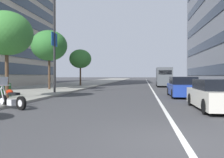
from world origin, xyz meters
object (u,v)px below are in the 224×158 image
object	(u,v)px
street_lamp_with_banners	(57,27)
street_tree_mid_sidewalk	(49,46)
car_following_behind	(217,95)
street_tree_by_lamp_post	(7,33)
car_mid_block_traffic	(183,87)
delivery_van_ahead	(164,77)
street_tree_far_plaza	(80,59)
motorcycle_mid_row	(11,99)

from	to	relation	value
street_lamp_with_banners	street_tree_mid_sidewalk	xyz separation A→B (m)	(4.11, 2.41, -1.02)
car_following_behind	street_tree_by_lamp_post	bearing A→B (deg)	77.22
car_mid_block_traffic	street_tree_by_lamp_post	size ratio (longest dim) A/B	0.82
street_lamp_with_banners	delivery_van_ahead	bearing A→B (deg)	-33.87
street_tree_far_plaza	car_following_behind	bearing A→B (deg)	-150.45
delivery_van_ahead	street_tree_mid_sidewalk	bearing A→B (deg)	132.05
car_mid_block_traffic	delivery_van_ahead	size ratio (longest dim) A/B	0.75
delivery_van_ahead	street_lamp_with_banners	xyz separation A→B (m)	(-14.65, 9.84, 4.19)
car_following_behind	delivery_van_ahead	bearing A→B (deg)	0.86
car_following_behind	street_lamp_with_banners	distance (m)	13.82
motorcycle_mid_row	delivery_van_ahead	bearing A→B (deg)	-83.17
street_tree_mid_sidewalk	street_tree_far_plaza	world-z (taller)	street_tree_mid_sidewalk
street_lamp_with_banners	street_tree_by_lamp_post	bearing A→B (deg)	165.79
street_lamp_with_banners	street_tree_mid_sidewalk	distance (m)	4.87
car_mid_block_traffic	street_tree_far_plaza	xyz separation A→B (m)	(14.69, 11.57, 3.18)
street_lamp_with_banners	street_tree_mid_sidewalk	bearing A→B (deg)	30.44
car_following_behind	delivery_van_ahead	size ratio (longest dim) A/B	0.73
street_tree_far_plaza	car_mid_block_traffic	bearing A→B (deg)	-141.77
street_tree_mid_sidewalk	delivery_van_ahead	bearing A→B (deg)	-49.28
car_mid_block_traffic	motorcycle_mid_row	bearing A→B (deg)	130.25
street_tree_by_lamp_post	motorcycle_mid_row	bearing A→B (deg)	-146.04
street_tree_far_plaza	street_tree_mid_sidewalk	bearing A→B (deg)	175.67
car_following_behind	street_lamp_with_banners	world-z (taller)	street_lamp_with_banners
motorcycle_mid_row	street_tree_mid_sidewalk	bearing A→B (deg)	-47.42
motorcycle_mid_row	street_lamp_with_banners	xyz separation A→B (m)	(8.64, 1.00, 5.14)
motorcycle_mid_row	street_tree_far_plaza	xyz separation A→B (m)	(22.08, 2.71, 3.43)
delivery_van_ahead	street_tree_by_lamp_post	xyz separation A→B (m)	(-19.86, 11.15, 2.74)
motorcycle_mid_row	street_tree_by_lamp_post	world-z (taller)	street_tree_by_lamp_post
car_mid_block_traffic	street_lamp_with_banners	world-z (taller)	street_lamp_with_banners
car_following_behind	street_tree_by_lamp_post	distance (m)	12.40
delivery_van_ahead	street_tree_far_plaza	size ratio (longest dim) A/B	1.17
motorcycle_mid_row	car_following_behind	bearing A→B (deg)	-147.04
street_tree_mid_sidewalk	street_tree_by_lamp_post	bearing A→B (deg)	-173.29
street_lamp_with_banners	street_tree_by_lamp_post	size ratio (longest dim) A/B	1.75
car_mid_block_traffic	car_following_behind	bearing A→B (deg)	-175.61
motorcycle_mid_row	delivery_van_ahead	xyz separation A→B (m)	(23.30, -8.84, 0.95)
delivery_van_ahead	street_tree_far_plaza	bearing A→B (deg)	97.36
delivery_van_ahead	street_lamp_with_banners	bearing A→B (deg)	147.46
street_tree_by_lamp_post	street_tree_mid_sidewalk	xyz separation A→B (m)	(9.32, 1.10, 0.43)
street_tree_by_lamp_post	street_tree_mid_sidewalk	world-z (taller)	street_tree_mid_sidewalk
street_lamp_with_banners	street_tree_far_plaza	distance (m)	13.65
car_following_behind	car_mid_block_traffic	xyz separation A→B (m)	(6.51, 0.45, 0.03)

